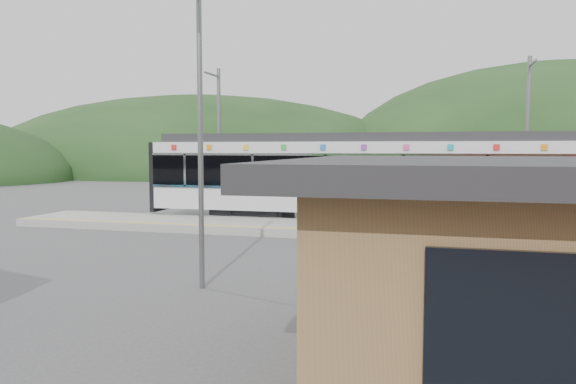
# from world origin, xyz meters

# --- Properties ---
(ground) EXTENTS (120.00, 120.00, 0.00)m
(ground) POSITION_xyz_m (0.00, 0.00, 0.00)
(ground) COLOR #4C4C4F
(ground) RESTS_ON ground
(hills) EXTENTS (146.00, 149.00, 26.00)m
(hills) POSITION_xyz_m (6.19, 5.29, 0.00)
(hills) COLOR #1E3D19
(hills) RESTS_ON ground
(platform) EXTENTS (26.00, 3.20, 0.30)m
(platform) POSITION_xyz_m (0.00, 3.30, 0.15)
(platform) COLOR #9E9E99
(platform) RESTS_ON ground
(yellow_line) EXTENTS (26.00, 0.10, 0.01)m
(yellow_line) POSITION_xyz_m (0.00, 2.00, 0.30)
(yellow_line) COLOR yellow
(yellow_line) RESTS_ON platform
(train) EXTENTS (20.44, 3.01, 3.74)m
(train) POSITION_xyz_m (1.63, 6.00, 2.06)
(train) COLOR black
(train) RESTS_ON ground
(catenary_mast_west) EXTENTS (0.18, 1.80, 7.00)m
(catenary_mast_west) POSITION_xyz_m (-7.00, 8.56, 3.65)
(catenary_mast_west) COLOR slate
(catenary_mast_west) RESTS_ON ground
(catenary_mast_east) EXTENTS (0.18, 1.80, 7.00)m
(catenary_mast_east) POSITION_xyz_m (7.00, 8.56, 3.65)
(catenary_mast_east) COLOR slate
(catenary_mast_east) RESTS_ON ground
(lamp_post) EXTENTS (0.37, 1.16, 6.56)m
(lamp_post) POSITION_xyz_m (-1.70, -5.70, 3.90)
(lamp_post) COLOR slate
(lamp_post) RESTS_ON ground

